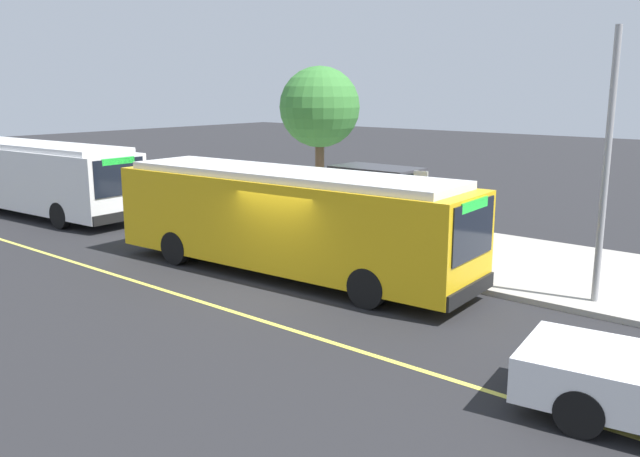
% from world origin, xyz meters
% --- Properties ---
extents(ground_plane, '(120.00, 120.00, 0.00)m').
position_xyz_m(ground_plane, '(0.00, 0.00, 0.00)').
color(ground_plane, '#232326').
extents(sidewalk_curb, '(44.00, 6.40, 0.15)m').
position_xyz_m(sidewalk_curb, '(0.00, 6.00, 0.07)').
color(sidewalk_curb, '#A8A399').
rests_on(sidewalk_curb, ground_plane).
extents(lane_stripe_center, '(36.00, 0.14, 0.01)m').
position_xyz_m(lane_stripe_center, '(0.00, -2.20, 0.00)').
color(lane_stripe_center, '#E0D64C').
rests_on(lane_stripe_center, ground_plane).
extents(transit_bus_main, '(11.28, 3.22, 2.95)m').
position_xyz_m(transit_bus_main, '(-0.71, 1.01, 1.62)').
color(transit_bus_main, gold).
rests_on(transit_bus_main, ground_plane).
extents(transit_bus_second, '(11.33, 3.28, 2.95)m').
position_xyz_m(transit_bus_second, '(-14.88, 1.04, 1.62)').
color(transit_bus_second, white).
rests_on(transit_bus_second, ground_plane).
extents(bus_shelter, '(2.90, 1.60, 2.48)m').
position_xyz_m(bus_shelter, '(-1.04, 5.68, 1.92)').
color(bus_shelter, '#333338').
rests_on(bus_shelter, sidewalk_curb).
extents(waiting_bench, '(1.60, 0.48, 0.95)m').
position_xyz_m(waiting_bench, '(-1.01, 5.71, 0.63)').
color(waiting_bench, brown).
rests_on(waiting_bench, sidewalk_curb).
extents(route_sign_post, '(0.44, 0.08, 2.80)m').
position_xyz_m(route_sign_post, '(2.12, 3.42, 1.96)').
color(route_sign_post, '#333338').
rests_on(route_sign_post, sidewalk_curb).
extents(pedestrian_commuter, '(0.24, 0.40, 1.69)m').
position_xyz_m(pedestrian_commuter, '(-0.13, 3.77, 1.12)').
color(pedestrian_commuter, '#282D47').
rests_on(pedestrian_commuter, sidewalk_curb).
extents(street_tree_near_shelter, '(3.15, 3.15, 5.85)m').
position_xyz_m(street_tree_near_shelter, '(-5.27, 7.89, 4.39)').
color(street_tree_near_shelter, brown).
rests_on(street_tree_near_shelter, sidewalk_curb).
extents(utility_pole, '(0.16, 0.16, 6.40)m').
position_xyz_m(utility_pole, '(6.91, 3.65, 3.35)').
color(utility_pole, gray).
rests_on(utility_pole, sidewalk_curb).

